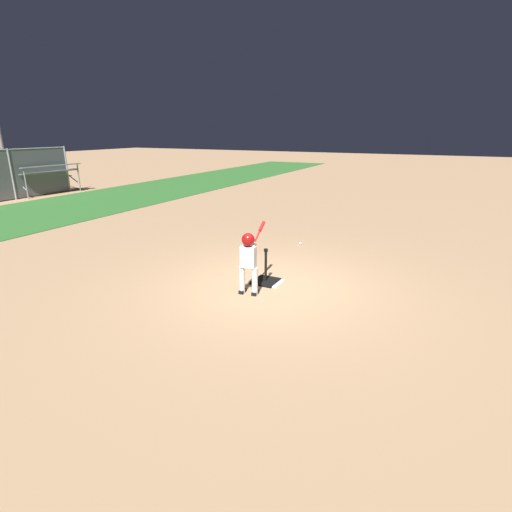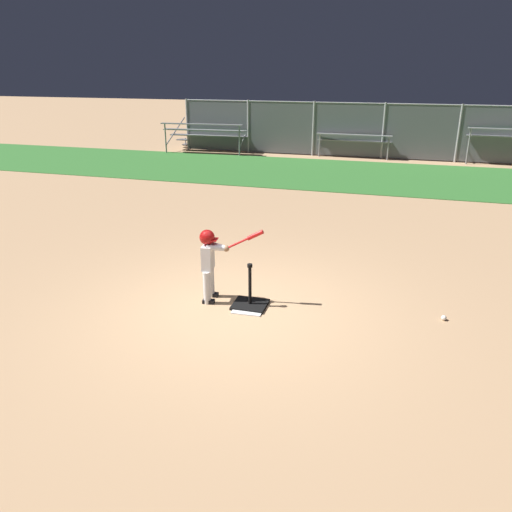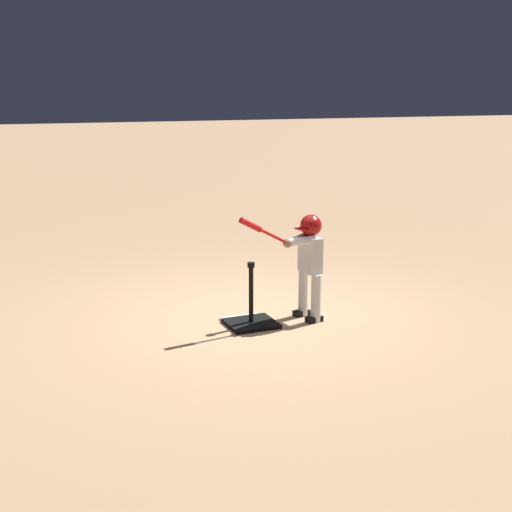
% 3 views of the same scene
% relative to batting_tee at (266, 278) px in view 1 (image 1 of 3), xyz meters
% --- Properties ---
extents(ground_plane, '(90.00, 90.00, 0.00)m').
position_rel_batting_tee_xyz_m(ground_plane, '(-0.13, -0.22, -0.08)').
color(ground_plane, tan).
extents(home_plate, '(0.46, 0.46, 0.02)m').
position_rel_batting_tee_xyz_m(home_plate, '(0.01, -0.10, -0.07)').
color(home_plate, white).
rests_on(home_plate, ground_plane).
extents(batting_tee, '(0.50, 0.45, 0.68)m').
position_rel_batting_tee_xyz_m(batting_tee, '(0.00, 0.00, 0.00)').
color(batting_tee, black).
rests_on(batting_tee, ground_plane).
extents(batter_child, '(0.96, 0.36, 1.18)m').
position_rel_batting_tee_xyz_m(batter_child, '(-0.63, 0.03, 0.64)').
color(batter_child, silver).
rests_on(batter_child, ground_plane).
extents(baseball, '(0.07, 0.07, 0.07)m').
position_rel_batting_tee_xyz_m(baseball, '(2.77, 0.33, -0.04)').
color(baseball, white).
rests_on(baseball, ground_plane).
extents(bleachers_far_left, '(2.94, 2.36, 1.34)m').
position_rel_batting_tee_xyz_m(bleachers_far_left, '(5.64, 14.20, 0.58)').
color(bleachers_far_left, gray).
rests_on(bleachers_far_left, ground_plane).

